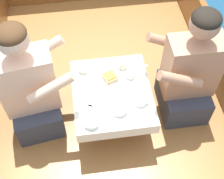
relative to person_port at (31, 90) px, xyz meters
name	(u,v)px	position (x,y,z in m)	size (l,w,h in m)	color
ground_plane	(112,135)	(0.59, -0.06, -0.74)	(60.00, 60.00, 0.00)	navy
boat_deck	(112,126)	(0.59, -0.06, -0.58)	(2.03, 3.30, 0.32)	#9E6B38
cockpit_table	(112,95)	(0.59, -0.06, -0.09)	(0.59, 0.68, 0.37)	#B2B2B7
person_port	(31,90)	(0.00, 0.00, 0.00)	(0.56, 0.50, 1.03)	#333847
person_starboard	(188,75)	(1.19, -0.02, 0.00)	(0.52, 0.44, 1.03)	#333847
plate_sandwich	(110,79)	(0.59, 0.05, -0.04)	(0.18, 0.18, 0.01)	white
plate_bread	(88,94)	(0.41, -0.06, -0.04)	(0.16, 0.16, 0.01)	white
sandwich	(110,77)	(0.59, 0.05, -0.01)	(0.12, 0.12, 0.05)	#E0BC7F
bowl_port_near	(119,109)	(0.62, -0.24, -0.02)	(0.12, 0.12, 0.04)	white
bowl_starboard_near	(141,99)	(0.79, -0.18, -0.02)	(0.12, 0.12, 0.04)	white
bowl_center_far	(92,122)	(0.42, -0.32, -0.02)	(0.12, 0.12, 0.04)	white
coffee_cup_port	(130,74)	(0.75, 0.06, -0.02)	(0.10, 0.07, 0.06)	white
coffee_cup_starboard	(83,68)	(0.40, 0.17, -0.02)	(0.10, 0.07, 0.05)	white
tin_can	(123,65)	(0.71, 0.16, -0.02)	(0.07, 0.07, 0.05)	silver
utensil_spoon_center	(108,62)	(0.60, 0.23, -0.04)	(0.16, 0.08, 0.01)	silver
utensil_knife_starboard	(107,104)	(0.54, -0.17, -0.04)	(0.09, 0.16, 0.00)	silver
utensil_fork_starboard	(110,91)	(0.58, -0.06, -0.04)	(0.09, 0.16, 0.00)	silver
utensil_spoon_port	(141,67)	(0.85, 0.15, -0.04)	(0.17, 0.02, 0.01)	silver
utensil_knife_port	(86,109)	(0.39, -0.19, -0.04)	(0.07, 0.16, 0.00)	silver
utensil_fork_port	(96,108)	(0.46, -0.20, -0.04)	(0.16, 0.10, 0.00)	silver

